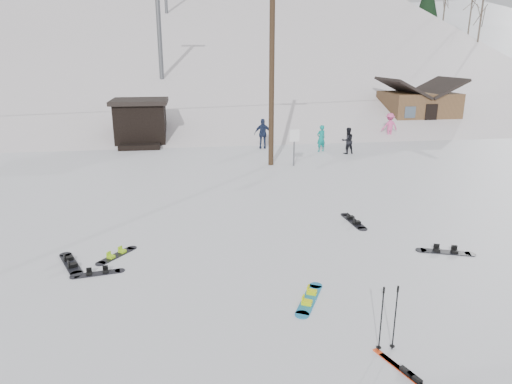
{
  "coord_description": "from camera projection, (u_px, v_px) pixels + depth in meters",
  "views": [
    {
      "loc": [
        -2.12,
        -8.33,
        5.42
      ],
      "look_at": [
        -0.15,
        4.78,
        1.4
      ],
      "focal_mm": 32.0,
      "sensor_mm": 36.0,
      "label": 1
    }
  ],
  "objects": [
    {
      "name": "board_scatter_d",
      "position": [
        445.0,
        252.0,
        12.97
      ],
      "size": [
        1.55,
        0.76,
        0.11
      ],
      "rotation": [
        0.0,
        0.0,
        -0.35
      ],
      "color": "black",
      "rests_on": "ground"
    },
    {
      "name": "ski_slope",
      "position": [
        205.0,
        181.0,
        65.29
      ],
      "size": [
        60.0,
        85.24,
        65.97
      ],
      "primitive_type": "cube",
      "rotation": [
        0.31,
        0.0,
        0.0
      ],
      "color": "silver",
      "rests_on": "ground"
    },
    {
      "name": "board_scatter_a",
      "position": [
        98.0,
        273.0,
        11.71
      ],
      "size": [
        1.35,
        0.44,
        0.1
      ],
      "rotation": [
        0.0,
        0.0,
        0.16
      ],
      "color": "black",
      "rests_on": "ground"
    },
    {
      "name": "ridge_right",
      "position": [
        471.0,
        173.0,
        65.67
      ],
      "size": [
        45.66,
        93.98,
        54.59
      ],
      "primitive_type": "cube",
      "rotation": [
        0.21,
        -0.05,
        -0.12
      ],
      "color": "silver",
      "rests_on": "ground"
    },
    {
      "name": "lift_hut",
      "position": [
        141.0,
        122.0,
        28.47
      ],
      "size": [
        3.4,
        4.1,
        2.75
      ],
      "color": "black",
      "rests_on": "ground"
    },
    {
      "name": "board_scatter_c",
      "position": [
        117.0,
        255.0,
        12.76
      ],
      "size": [
        1.0,
        1.21,
        0.1
      ],
      "rotation": [
        0.0,
        0.0,
        0.91
      ],
      "color": "black",
      "rests_on": "ground"
    },
    {
      "name": "skier_pink",
      "position": [
        390.0,
        126.0,
        30.16
      ],
      "size": [
        1.15,
        0.72,
        1.7
      ],
      "primitive_type": "imported",
      "rotation": [
        0.0,
        0.0,
        3.22
      ],
      "color": "#DC4D8F",
      "rests_on": "ground"
    },
    {
      "name": "skier_navy",
      "position": [
        263.0,
        134.0,
        27.03
      ],
      "size": [
        1.08,
        0.54,
        1.78
      ],
      "primitive_type": "imported",
      "rotation": [
        0.0,
        0.0,
        3.04
      ],
      "color": "#1B2544",
      "rests_on": "ground"
    },
    {
      "name": "skier_teal",
      "position": [
        321.0,
        138.0,
        26.26
      ],
      "size": [
        0.65,
        0.53,
        1.53
      ],
      "primitive_type": "imported",
      "rotation": [
        0.0,
        0.0,
        3.47
      ],
      "color": "#0C8078",
      "rests_on": "ground"
    },
    {
      "name": "hero_skis",
      "position": [
        411.0,
        376.0,
        7.95
      ],
      "size": [
        0.72,
        1.73,
        0.09
      ],
      "rotation": [
        0.0,
        0.0,
        0.35
      ],
      "color": "red",
      "rests_on": "ground"
    },
    {
      "name": "lift_tower_near",
      "position": [
        159.0,
        21.0,
        35.3
      ],
      "size": [
        2.2,
        0.36,
        8.0
      ],
      "color": "#595B60",
      "rests_on": "ski_slope"
    },
    {
      "name": "utility_pole",
      "position": [
        272.0,
        70.0,
        21.94
      ],
      "size": [
        2.0,
        0.26,
        9.0
      ],
      "color": "#3A2819",
      "rests_on": "ground"
    },
    {
      "name": "ski_poles",
      "position": [
        388.0,
        318.0,
        8.52
      ],
      "size": [
        0.37,
        0.1,
        1.35
      ],
      "color": "black",
      "rests_on": "ground"
    },
    {
      "name": "skier_dark",
      "position": [
        348.0,
        141.0,
        25.67
      ],
      "size": [
        0.8,
        0.67,
        1.49
      ],
      "primitive_type": "imported",
      "rotation": [
        0.0,
        0.0,
        3.29
      ],
      "color": "black",
      "rests_on": "ground"
    },
    {
      "name": "cabin",
      "position": [
        418.0,
        109.0,
        34.17
      ],
      "size": [
        5.39,
        4.4,
        3.77
      ],
      "color": "brown",
      "rests_on": "ground"
    },
    {
      "name": "treeline_right",
      "position": [
        508.0,
        101.0,
        54.63
      ],
      "size": [
        20.0,
        60.0,
        10.0
      ],
      "primitive_type": null,
      "color": "black",
      "rests_on": "ground"
    },
    {
      "name": "board_scatter_f",
      "position": [
        353.0,
        221.0,
        15.35
      ],
      "size": [
        0.42,
        1.71,
        0.12
      ],
      "rotation": [
        0.0,
        0.0,
        1.64
      ],
      "color": "black",
      "rests_on": "ground"
    },
    {
      "name": "board_scatter_b",
      "position": [
        71.0,
        263.0,
        12.25
      ],
      "size": [
        0.9,
        1.59,
        0.12
      ],
      "rotation": [
        0.0,
        0.0,
        2.0
      ],
      "color": "black",
      "rests_on": "ground"
    },
    {
      "name": "trail_sign",
      "position": [
        294.0,
        141.0,
        22.68
      ],
      "size": [
        0.5,
        0.09,
        1.85
      ],
      "color": "#595B60",
      "rests_on": "ground"
    },
    {
      "name": "treeline_crest",
      "position": [
        196.0,
        82.0,
        91.15
      ],
      "size": [
        50.0,
        6.0,
        10.0
      ],
      "primitive_type": null,
      "color": "black",
      "rests_on": "ski_slope"
    },
    {
      "name": "ground",
      "position": [
        296.0,
        318.0,
        9.76
      ],
      "size": [
        200.0,
        200.0,
        0.0
      ],
      "primitive_type": "plane",
      "color": "silver",
      "rests_on": "ground"
    },
    {
      "name": "hero_snowboard",
      "position": [
        309.0,
        299.0,
        10.47
      ],
      "size": [
        0.96,
        1.52,
        0.12
      ],
      "rotation": [
        0.0,
        0.0,
        1.08
      ],
      "color": "#1B7DB5",
      "rests_on": "ground"
    }
  ]
}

